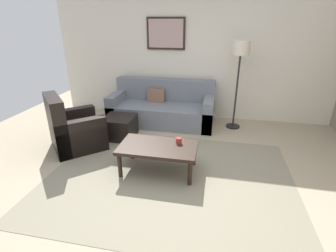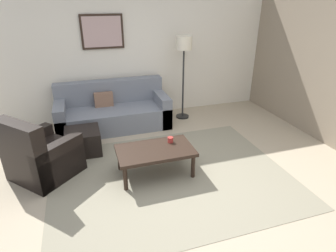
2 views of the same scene
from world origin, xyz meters
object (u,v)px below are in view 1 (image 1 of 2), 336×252
object	(u,v)px
coffee_table	(158,149)
cup	(179,141)
framed_artwork	(166,33)
couch_main	(163,108)
lamp_standing	(240,57)
ottoman	(119,127)
armchair_leather	(73,131)

from	to	relation	value
coffee_table	cup	distance (m)	0.32
coffee_table	framed_artwork	distance (m)	2.78
couch_main	lamp_standing	bearing A→B (deg)	-1.28
lamp_standing	framed_artwork	distance (m)	1.62
couch_main	ottoman	world-z (taller)	couch_main
couch_main	framed_artwork	xyz separation A→B (m)	(-0.02, 0.43, 1.49)
ottoman	coffee_table	xyz separation A→B (m)	(0.98, -0.98, 0.16)
cup	framed_artwork	bearing A→B (deg)	106.40
cup	lamp_standing	bearing A→B (deg)	64.14
armchair_leather	coffee_table	world-z (taller)	armchair_leather
ottoman	framed_artwork	size ratio (longest dim) A/B	0.69
couch_main	armchair_leather	distance (m)	1.95
couch_main	armchair_leather	bearing A→B (deg)	-129.10
lamp_standing	framed_artwork	xyz separation A→B (m)	(-1.51, 0.46, 0.38)
armchair_leather	lamp_standing	size ratio (longest dim) A/B	0.66
framed_artwork	coffee_table	bearing A→B (deg)	-80.83
coffee_table	lamp_standing	bearing A→B (deg)	59.22
armchair_leather	lamp_standing	xyz separation A→B (m)	(2.72, 1.48, 1.10)
coffee_table	ottoman	bearing A→B (deg)	135.21
armchair_leather	couch_main	bearing A→B (deg)	50.90
couch_main	ottoman	bearing A→B (deg)	-123.30
couch_main	coffee_table	world-z (taller)	couch_main
couch_main	lamp_standing	world-z (taller)	lamp_standing
cup	framed_artwork	xyz separation A→B (m)	(-0.66, 2.23, 1.34)
cup	armchair_leather	bearing A→B (deg)	171.42
couch_main	armchair_leather	world-z (taller)	armchair_leather
armchair_leather	cup	bearing A→B (deg)	-8.58
lamp_standing	framed_artwork	size ratio (longest dim) A/B	2.12
couch_main	armchair_leather	size ratio (longest dim) A/B	1.90
framed_artwork	couch_main	bearing A→B (deg)	-87.16
armchair_leather	ottoman	size ratio (longest dim) A/B	2.02
ottoman	framed_artwork	distance (m)	2.19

